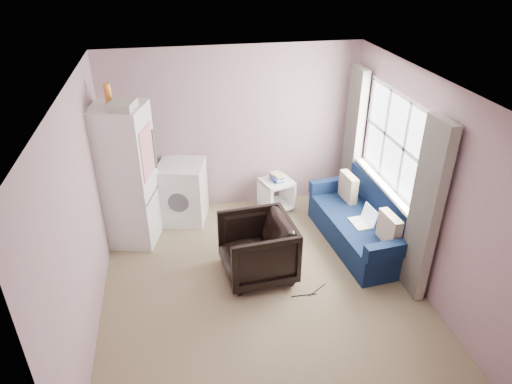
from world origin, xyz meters
The scene contains 8 objects.
room centered at (0.02, 0.01, 1.25)m, with size 3.84×4.24×2.54m.
armchair centered at (0.00, 0.25, 0.43)m, with size 0.84×0.79×0.87m, color black.
fridge centered at (-1.57, 1.37, 0.99)m, with size 0.83×0.82×2.23m.
washing_machine centered at (-0.84, 1.77, 0.48)m, with size 0.78×0.78×0.91m.
side_table centered at (0.60, 1.79, 0.29)m, with size 0.56×0.56×0.62m.
sofa centered at (1.60, 0.65, 0.30)m, with size 1.01×1.93×0.83m.
window_dressing centered at (1.78, 0.70, 1.11)m, with size 0.17×2.62×2.18m.
floor_cables centered at (0.57, -0.24, 0.01)m, with size 0.47×0.18×0.01m.
Camera 1 is at (-0.88, -4.28, 3.75)m, focal length 32.00 mm.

